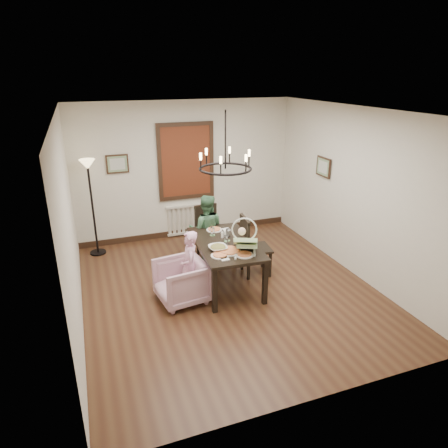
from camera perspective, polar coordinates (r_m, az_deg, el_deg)
room_shell at (r=6.31m, az=-0.49°, el=3.40°), size 4.51×5.00×2.81m
dining_table at (r=6.40m, az=0.18°, el=-3.34°), size 0.99×1.65×0.75m
chair_far at (r=7.45m, az=-2.04°, el=-1.19°), size 0.47×0.47×0.99m
chair_right at (r=6.84m, az=4.65°, el=-3.03°), size 0.52×0.52×1.06m
armchair at (r=6.14m, az=-6.14°, el=-8.17°), size 0.81×0.80×0.66m
elderly_woman at (r=6.08m, az=-4.88°, el=-6.91°), size 0.28×0.38×0.94m
seated_man at (r=7.18m, az=-2.54°, el=-1.69°), size 0.62×0.55×1.08m
baby_bouncer at (r=6.00m, az=3.08°, el=-2.34°), size 0.59×0.67×0.36m
salad_bowl at (r=6.08m, az=-0.87°, el=-3.40°), size 0.34×0.34×0.08m
pizza_platter at (r=6.03m, az=0.79°, el=-3.86°), size 0.35×0.35×0.04m
drinking_glass at (r=6.28m, az=0.29°, el=-2.28°), size 0.07×0.07×0.14m
window_blinds at (r=8.19m, az=-5.44°, el=8.88°), size 1.00×0.03×1.40m
radiator at (r=8.56m, az=-5.19°, el=0.70°), size 0.92×0.12×0.62m
picture_back at (r=7.97m, az=-14.99°, el=8.29°), size 0.42×0.03×0.36m
picture_right at (r=7.68m, az=14.02°, el=7.91°), size 0.03×0.42×0.36m
floor_lamp at (r=7.83m, az=-18.23°, el=2.01°), size 0.30×0.30×1.80m
chandelier at (r=5.99m, az=0.20°, el=7.90°), size 0.80×0.80×0.04m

